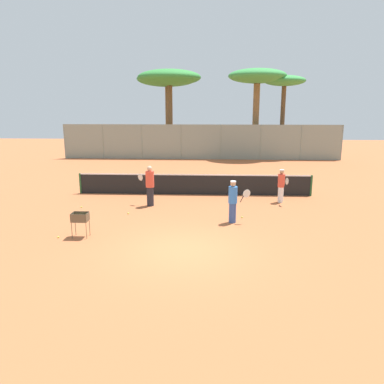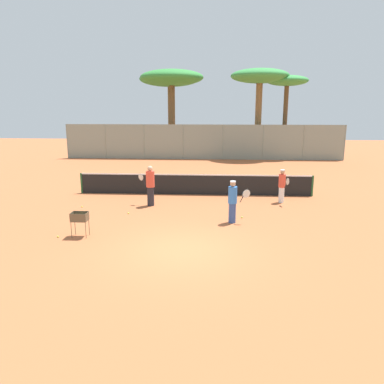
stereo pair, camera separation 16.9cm
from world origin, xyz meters
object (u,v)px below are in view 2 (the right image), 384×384
at_px(tennis_net, 195,184).
at_px(parked_car, 251,147).
at_px(player_white_outfit, 150,185).
at_px(player_red_cap, 233,201).
at_px(player_yellow_shirt, 282,186).
at_px(ball_cart, 80,219).

relative_size(tennis_net, parked_car, 2.87).
bearing_deg(player_white_outfit, parked_car, -78.83).
relative_size(player_red_cap, player_yellow_shirt, 1.06).
height_order(player_red_cap, player_yellow_shirt, player_red_cap).
relative_size(tennis_net, player_white_outfit, 6.49).
bearing_deg(player_red_cap, parked_car, 82.43).
xyz_separation_m(tennis_net, player_yellow_shirt, (4.19, -1.37, 0.26)).
xyz_separation_m(player_white_outfit, player_red_cap, (3.65, -2.35, -0.08)).
relative_size(player_white_outfit, player_yellow_shirt, 1.17).
distance_m(player_red_cap, ball_cart, 5.75).
bearing_deg(parked_car, player_red_cap, -97.33).
height_order(tennis_net, player_white_outfit, player_white_outfit).
height_order(player_white_outfit, ball_cart, player_white_outfit).
relative_size(tennis_net, player_yellow_shirt, 7.63).
bearing_deg(tennis_net, player_white_outfit, -129.89).
distance_m(ball_cart, parked_car, 24.48).
relative_size(player_red_cap, ball_cart, 1.90).
bearing_deg(ball_cart, parked_car, 70.62).
height_order(player_red_cap, ball_cart, player_red_cap).
xyz_separation_m(player_yellow_shirt, parked_car, (0.26, 17.87, -0.16)).
bearing_deg(parked_car, player_yellow_shirt, -90.82).
xyz_separation_m(player_white_outfit, parked_car, (6.37, 18.79, -0.29)).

